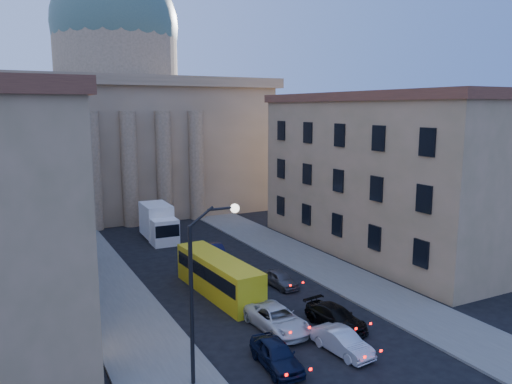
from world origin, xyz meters
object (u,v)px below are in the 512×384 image
Objects in this scene: street_lamp at (202,280)px; car_right_near at (342,342)px; box_truck at (159,224)px; city_bus at (218,275)px; car_left_near at (276,354)px.

street_lamp reaches higher than car_right_near.
city_bus is at bearing -90.40° from box_truck.
city_bus is at bearing 87.19° from car_left_near.
car_left_near is (3.94, -0.32, -4.58)m from street_lamp.
street_lamp is 2.14× the size of car_left_near.
city_bus is 1.51× the size of box_truck.
street_lamp is 12.43m from city_bus.
car_left_near is 1.05× the size of car_right_near.
car_left_near is 0.63× the size of box_truck.
car_right_near is at bearing -4.76° from street_lamp.
street_lamp is 28.26m from box_truck.
city_bus is (5.34, 10.56, -3.81)m from street_lamp.
car_right_near is 0.60× the size of box_truck.
box_truck is (2.01, 27.71, 0.98)m from car_left_near.
car_right_near is (3.97, -0.34, -0.06)m from car_left_near.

